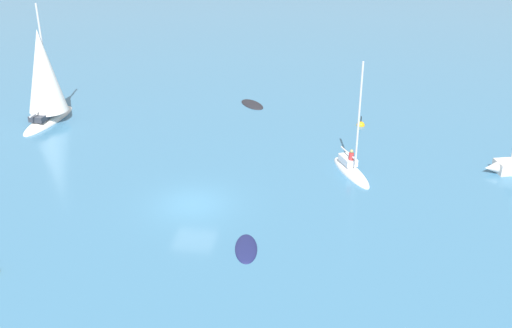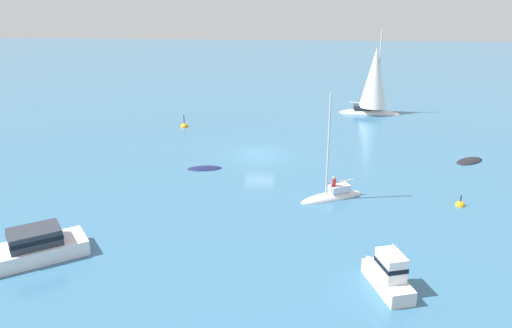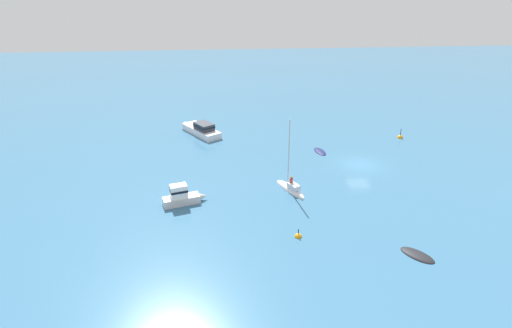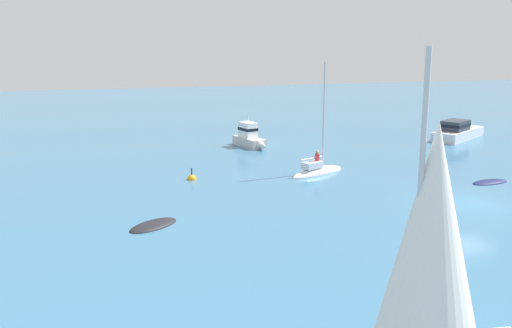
# 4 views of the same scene
# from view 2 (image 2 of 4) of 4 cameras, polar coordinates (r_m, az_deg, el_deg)

# --- Properties ---
(ground_plane) EXTENTS (160.00, 160.00, 0.00)m
(ground_plane) POSITION_cam_2_polar(r_m,az_deg,el_deg) (46.14, 0.37, 1.07)
(ground_plane) COLOR teal
(dinghy) EXTENTS (1.61, 2.93, 0.35)m
(dinghy) POSITION_cam_2_polar(r_m,az_deg,el_deg) (42.94, -5.54, -0.50)
(dinghy) COLOR #191E4C
(dinghy) RESTS_ON ground
(yacht) EXTENTS (3.26, 6.77, 9.58)m
(yacht) POSITION_cam_2_polar(r_m,az_deg,el_deg) (60.00, 12.53, 8.38)
(yacht) COLOR silver
(yacht) RESTS_ON ground
(ketch) EXTENTS (3.07, 4.78, 8.05)m
(ketch) POSITION_cam_2_polar(r_m,az_deg,el_deg) (37.59, 8.21, -3.43)
(ketch) COLOR white
(ketch) RESTS_ON ground
(cabin_cruiser) EXTENTS (4.51, 2.24, 2.60)m
(cabin_cruiser) POSITION_cam_2_polar(r_m,az_deg,el_deg) (27.87, 13.92, -11.34)
(cabin_cruiser) COLOR silver
(cabin_cruiser) RESTS_ON ground
(dinghy_1) EXTENTS (2.87, 3.15, 0.43)m
(dinghy_1) POSITION_cam_2_polar(r_m,az_deg,el_deg) (47.84, 21.96, 0.26)
(dinghy_1) COLOR black
(dinghy_1) RESTS_ON ground
(cabin_cruiser_1) EXTENTS (5.99, 7.88, 1.77)m
(cabin_cruiser_1) POSITION_cam_2_polar(r_m,az_deg,el_deg) (31.95, -23.98, -8.51)
(cabin_cruiser_1) COLOR white
(cabin_cruiser_1) RESTS_ON ground
(channel_buoy) EXTENTS (0.76, 0.76, 1.64)m
(channel_buoy) POSITION_cam_2_polar(r_m,az_deg,el_deg) (54.74, -7.71, 3.98)
(channel_buoy) COLOR orange
(channel_buoy) RESTS_ON ground
(mooring_buoy) EXTENTS (0.64, 0.64, 1.07)m
(mooring_buoy) POSITION_cam_2_polar(r_m,az_deg,el_deg) (38.73, 21.06, -4.18)
(mooring_buoy) COLOR orange
(mooring_buoy) RESTS_ON ground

